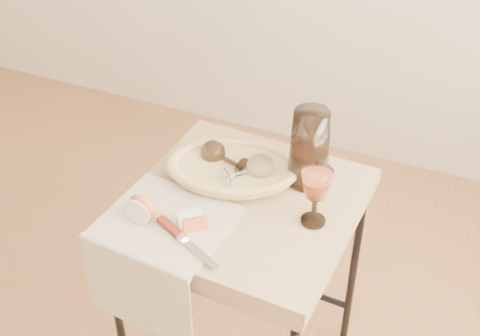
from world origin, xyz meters
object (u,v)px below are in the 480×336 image
at_px(tea_towel, 166,222).
at_px(goblet_lying_a, 225,159).
at_px(side_table, 243,295).
at_px(wine_goblet, 315,197).
at_px(apple_half, 142,207).
at_px(table_knife, 184,240).
at_px(pitcher, 309,147).
at_px(bread_basket, 233,171).
at_px(goblet_lying_b, 246,171).

xyz_separation_m(tea_towel, goblet_lying_a, (0.05, 0.25, 0.04)).
height_order(side_table, goblet_lying_a, goblet_lying_a).
distance_m(wine_goblet, apple_half, 0.43).
height_order(side_table, table_knife, table_knife).
bearing_deg(apple_half, goblet_lying_a, 71.23).
relative_size(apple_half, table_knife, 0.36).
relative_size(goblet_lying_a, table_knife, 0.53).
bearing_deg(pitcher, table_knife, -131.54).
relative_size(tea_towel, goblet_lying_a, 2.73).
bearing_deg(side_table, wine_goblet, -2.18).
bearing_deg(pitcher, goblet_lying_a, -178.35).
distance_m(pitcher, table_knife, 0.41).
relative_size(goblet_lying_a, wine_goblet, 0.70).
xyz_separation_m(side_table, table_knife, (-0.06, -0.21, 0.38)).
distance_m(side_table, pitcher, 0.52).
distance_m(goblet_lying_a, wine_goblet, 0.30).
height_order(bread_basket, apple_half, apple_half).
bearing_deg(apple_half, goblet_lying_b, 54.93).
height_order(pitcher, table_knife, pitcher).
distance_m(goblet_lying_b, wine_goblet, 0.22).
bearing_deg(wine_goblet, goblet_lying_a, 161.39).
xyz_separation_m(tea_towel, pitcher, (0.27, 0.31, 0.11)).
xyz_separation_m(side_table, pitcher, (0.13, 0.15, 0.48)).
relative_size(goblet_lying_a, pitcher, 0.44).
bearing_deg(table_knife, bread_basket, 115.06).
bearing_deg(pitcher, tea_towel, -144.54).
bearing_deg(goblet_lying_a, side_table, 152.86).
xyz_separation_m(side_table, goblet_lying_b, (-0.02, 0.06, 0.42)).
distance_m(tea_towel, wine_goblet, 0.38).
height_order(side_table, bread_basket, bread_basket).
height_order(tea_towel, table_knife, table_knife).
distance_m(tea_towel, apple_half, 0.07).
height_order(tea_towel, goblet_lying_b, goblet_lying_b).
height_order(goblet_lying_a, wine_goblet, wine_goblet).
bearing_deg(wine_goblet, bread_basket, 162.32).
bearing_deg(table_knife, tea_towel, 173.48).
xyz_separation_m(side_table, goblet_lying_a, (-0.09, 0.09, 0.41)).
distance_m(goblet_lying_a, pitcher, 0.23).
bearing_deg(apple_half, wine_goblet, 26.50).
height_order(side_table, wine_goblet, wine_goblet).
relative_size(tea_towel, apple_half, 3.98).
xyz_separation_m(tea_towel, table_knife, (0.08, -0.05, 0.01)).
bearing_deg(side_table, goblet_lying_b, 105.84).
distance_m(bread_basket, apple_half, 0.28).
relative_size(tea_towel, pitcher, 1.21).
bearing_deg(tea_towel, pitcher, 53.44).
bearing_deg(goblet_lying_b, tea_towel, -171.91).
height_order(bread_basket, pitcher, pitcher).
distance_m(tea_towel, goblet_lying_b, 0.25).
xyz_separation_m(goblet_lying_a, wine_goblet, (0.29, -0.10, 0.03)).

